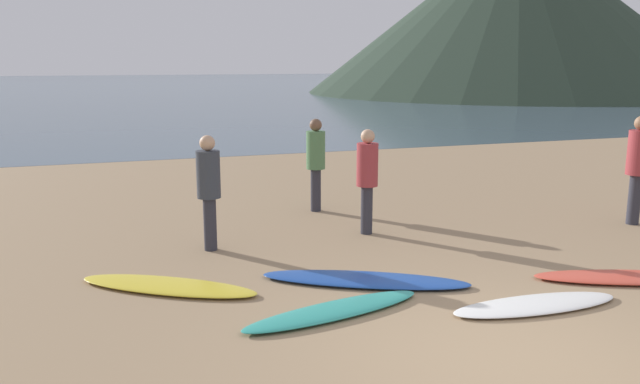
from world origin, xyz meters
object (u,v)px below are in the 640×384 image
Objects in this scene: surfboard_4 at (629,277)px; person_3 at (638,161)px; surfboard_0 at (168,286)px; person_0 at (316,157)px; person_1 at (209,183)px; person_2 at (367,173)px; surfboard_2 at (365,280)px; surfboard_1 at (334,310)px; surfboard_3 at (536,305)px.

person_3 reaches higher than surfboard_4.
person_3 reaches higher than surfboard_0.
person_0 reaches higher than surfboard_4.
person_1 reaches higher than person_2.
person_3 is (5.20, 1.20, 0.99)m from surfboard_2.
person_2 is at bearing 153.07° from person_0.
person_3 is at bearing 65.86° from surfboard_4.
surfboard_1 is at bearing -103.20° from surfboard_2.
surfboard_1 is 1.31× the size of person_0.
person_1 is (-1.52, 1.96, 0.91)m from surfboard_2.
person_1 is at bearing 166.61° from person_3.
surfboard_1 is 3.01m from person_1.
person_3 reaches higher than surfboard_3.
surfboard_3 is at bearing 126.11° from person_1.
surfboard_2 is at bearing 59.85° from person_2.
surfboard_0 is at bearing -174.87° from surfboard_4.
surfboard_0 is 4.14m from surfboard_3.
surfboard_2 is 1.27× the size of surfboard_3.
surfboard_4 is at bearing 171.75° from person_0.
person_1 is at bearing 134.08° from surfboard_3.
surfboard_1 is at bearing 168.05° from surfboard_3.
surfboard_3 is at bearing -153.17° from person_3.
surfboard_1 is at bearing -168.27° from person_3.
surfboard_0 is at bearing 127.05° from surfboard_1.
surfboard_1 reaches higher than surfboard_4.
surfboard_4 is 3.81m from person_2.
surfboard_3 is at bearing 7.22° from surfboard_0.
surfboard_2 reaches higher than surfboard_0.
surfboard_1 is 1.05m from surfboard_2.
surfboard_0 is 1.26× the size of person_3.
surfboard_0 reaches higher than surfboard_4.
surfboard_0 is 3.60m from person_2.
surfboard_4 is at bearing 14.93° from surfboard_3.
person_2 is (3.14, 1.50, 0.91)m from surfboard_0.
surfboard_4 is 1.40× the size of person_0.
surfboard_1 reaches higher than surfboard_3.
surfboard_3 is (3.69, -1.87, -0.00)m from surfboard_0.
surfboard_3 is at bearing 153.47° from person_0.
surfboard_4 is 5.50m from person_1.
surfboard_3 is at bearing -146.21° from surfboard_4.
surfboard_1 reaches higher than surfboard_0.
person_2 is at bearing 59.69° from surfboard_0.
person_1 is at bearing -4.54° from person_2.
person_3 is at bearing 35.80° from surfboard_3.
person_2 is at bearing 94.46° from surfboard_2.
surfboard_2 is 1.55× the size of person_1.
surfboard_1 reaches higher than surfboard_2.
person_1 is (-4.57, 2.91, 0.91)m from surfboard_4.
person_1 reaches higher than surfboard_1.
surfboard_4 is (1.62, 0.37, 0.00)m from surfboard_3.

